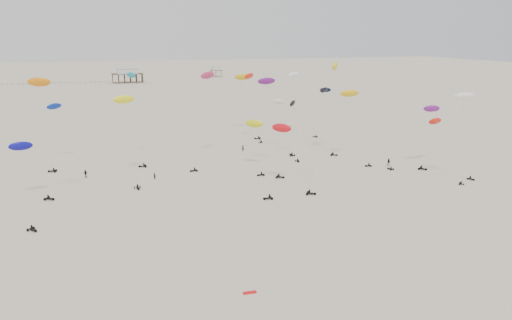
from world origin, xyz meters
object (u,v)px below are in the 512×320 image
object	(u,v)px
rig_0	(126,117)
rig_4	(440,123)
pavilion_main	(127,77)
pavilion_small	(216,72)
spectator_0	(155,179)
rig_9	(279,143)

from	to	relation	value
rig_0	rig_4	xyz separation A→B (m)	(73.13, -14.23, -3.02)
pavilion_main	pavilion_small	size ratio (longest dim) A/B	2.33
pavilion_main	spectator_0	size ratio (longest dim) A/B	11.12
pavilion_small	spectator_0	distance (m)	287.28
pavilion_main	rig_9	size ratio (longest dim) A/B	1.31
pavilion_small	rig_4	bearing A→B (deg)	-92.36
rig_0	rig_9	distance (m)	34.89
pavilion_small	pavilion_main	bearing A→B (deg)	-156.80
rig_0	pavilion_small	bearing A→B (deg)	-113.63
pavilion_main	rig_0	xyz separation A→B (m)	(-15.02, -244.46, 10.50)
pavilion_small	rig_9	size ratio (longest dim) A/B	0.56
pavilion_small	rig_9	xyz separation A→B (m)	(-54.33, -290.37, 6.51)
rig_9	pavilion_small	bearing A→B (deg)	-13.92
pavilion_small	spectator_0	xyz separation A→B (m)	(-79.64, -276.00, -3.49)
pavilion_main	pavilion_small	world-z (taller)	pavilion_main
pavilion_main	rig_4	world-z (taller)	rig_4
rig_0	rig_9	bearing A→B (deg)	146.18
rig_0	spectator_0	world-z (taller)	rig_0
rig_4	spectator_0	size ratio (longest dim) A/B	10.01
rig_0	rig_9	xyz separation A→B (m)	(30.69, -15.90, -4.73)
pavilion_main	rig_0	bearing A→B (deg)	-93.52
pavilion_main	spectator_0	world-z (taller)	pavilion_main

